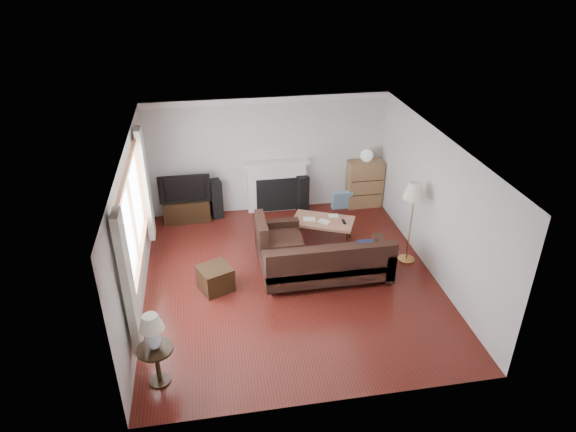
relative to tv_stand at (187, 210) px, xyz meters
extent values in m
cube|color=#521812|center=(1.78, -2.50, -0.24)|extent=(5.10, 5.60, 0.04)
cube|color=white|center=(1.78, -2.50, 2.26)|extent=(5.10, 5.60, 0.04)
cube|color=silver|center=(1.78, 0.25, 1.01)|extent=(5.00, 0.04, 2.50)
cube|color=silver|center=(1.78, -5.25, 1.01)|extent=(5.00, 0.04, 2.50)
cube|color=silver|center=(-0.72, -2.50, 1.01)|extent=(0.04, 5.50, 2.50)
cube|color=silver|center=(4.28, -2.50, 1.01)|extent=(0.04, 5.50, 2.50)
cube|color=#965C37|center=(-0.67, -2.70, 1.31)|extent=(0.12, 2.74, 1.54)
cube|color=beige|center=(-0.62, -4.22, 1.16)|extent=(0.10, 0.35, 2.10)
cube|color=beige|center=(-0.62, -1.18, 1.16)|extent=(0.10, 0.35, 2.10)
cube|color=white|center=(1.93, 0.14, 0.34)|extent=(1.40, 0.26, 1.15)
cube|color=black|center=(0.00, 0.00, 0.00)|extent=(0.96, 0.43, 0.48)
imported|color=black|center=(0.00, 0.00, 0.54)|extent=(1.05, 0.14, 0.60)
cube|color=black|center=(0.62, 0.05, 0.18)|extent=(0.29, 0.33, 0.84)
cube|color=black|center=(2.47, 0.05, 0.17)|extent=(0.29, 0.32, 0.81)
cube|color=olive|center=(3.87, 0.03, 0.28)|extent=(0.76, 0.36, 1.05)
sphere|color=white|center=(3.87, 0.03, 0.94)|extent=(0.27, 0.27, 0.27)
cube|color=black|center=(2.39, -2.59, 0.15)|extent=(2.40, 1.75, 0.77)
cube|color=#9F664C|center=(2.63, -1.30, -0.01)|extent=(1.32, 1.06, 0.45)
cube|color=black|center=(0.47, -2.55, -0.03)|extent=(0.66, 0.66, 0.43)
cube|color=#B57C3E|center=(4.00, -2.26, 0.55)|extent=(0.41, 0.41, 1.58)
cube|color=black|center=(-0.37, -4.53, 0.06)|extent=(0.47, 0.47, 0.59)
cube|color=silver|center=(-0.37, -4.53, 0.62)|extent=(0.33, 0.33, 0.53)
camera|label=1|loc=(0.49, -9.77, 5.02)|focal=32.00mm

